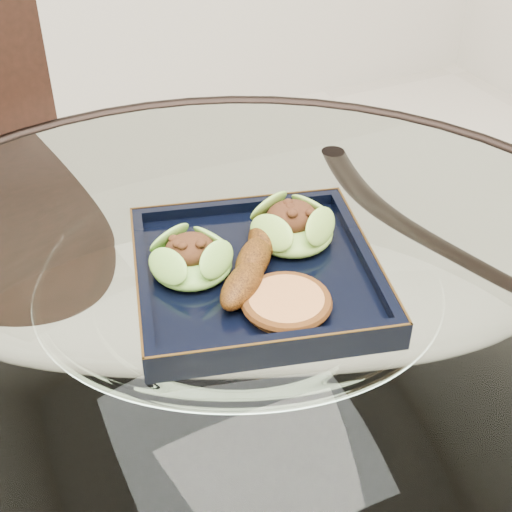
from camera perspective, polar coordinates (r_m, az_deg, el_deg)
name	(u,v)px	position (r m, az deg, el deg)	size (l,w,h in m)	color
dining_table	(241,409)	(0.90, -1.19, -12.17)	(1.13, 1.13, 0.77)	white
navy_plate	(256,277)	(0.81, 0.00, -1.70)	(0.27, 0.27, 0.02)	black
lettuce_wrap_left	(191,260)	(0.80, -5.19, -0.34)	(0.09, 0.09, 0.03)	#4F932A
lettuce_wrap_right	(292,228)	(0.85, 2.91, 2.26)	(0.10, 0.10, 0.04)	olive
roasted_plantain	(254,259)	(0.80, -0.20, -0.27)	(0.17, 0.04, 0.03)	#66340A
crumb_patty	(286,303)	(0.75, 2.45, -3.81)	(0.08, 0.08, 0.02)	#C97C43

